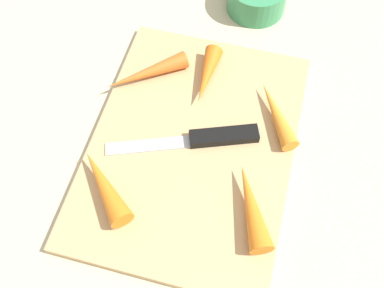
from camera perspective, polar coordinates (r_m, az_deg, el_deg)
The scene contains 8 objects.
ground_plane at distance 0.61m, azimuth 0.00°, elevation -0.55°, with size 1.40×1.40×0.00m, color #C6B793.
cutting_board at distance 0.61m, azimuth 0.00°, elevation -0.28°, with size 0.36×0.26×0.01m, color tan.
knife at distance 0.60m, azimuth 2.70°, elevation 0.82°, with size 0.09×0.19×0.01m.
carrot_longest at distance 0.66m, azimuth -5.65°, elevation 8.68°, with size 0.02×0.02×0.12m, color orange.
carrot_shortest at distance 0.65m, azimuth 1.78°, elevation 8.42°, with size 0.03×0.03×0.09m, color orange.
carrot_medium at distance 0.57m, azimuth -10.79°, elevation -5.05°, with size 0.03×0.03×0.10m, color orange.
carrot_long at distance 0.55m, azimuth 7.30°, elevation -7.61°, with size 0.03×0.03×0.11m, color orange.
carrot_short at distance 0.62m, azimuth 10.35°, elevation 3.61°, with size 0.02×0.02×0.10m, color orange.
Camera 1 is at (-0.29, -0.08, 0.54)m, focal length 43.32 mm.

